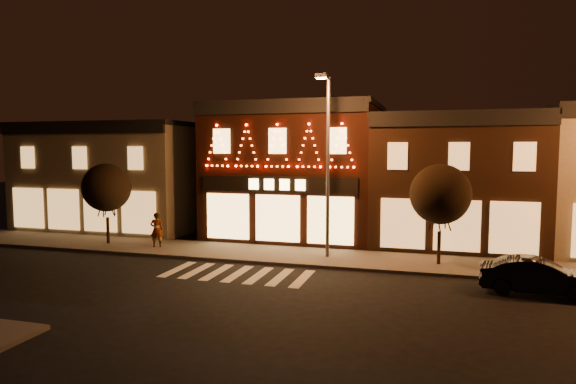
% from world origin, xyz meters
% --- Properties ---
extents(ground, '(120.00, 120.00, 0.00)m').
position_xyz_m(ground, '(0.00, 0.00, 0.00)').
color(ground, black).
rests_on(ground, ground).
extents(sidewalk_far, '(44.00, 4.00, 0.15)m').
position_xyz_m(sidewalk_far, '(2.00, 8.00, 0.07)').
color(sidewalk_far, '#47423D').
rests_on(sidewalk_far, ground).
extents(building_left, '(12.20, 8.28, 7.30)m').
position_xyz_m(building_left, '(-13.00, 13.99, 3.66)').
color(building_left, '#6E634E').
rests_on(building_left, ground).
extents(building_pulp, '(10.20, 8.34, 8.30)m').
position_xyz_m(building_pulp, '(0.00, 13.98, 4.16)').
color(building_pulp, black).
rests_on(building_pulp, ground).
extents(building_right_a, '(9.20, 8.28, 7.50)m').
position_xyz_m(building_right_a, '(9.50, 13.99, 3.76)').
color(building_right_a, '#361F12').
rests_on(building_right_a, ground).
extents(streetlamp_mid, '(0.56, 2.03, 8.92)m').
position_xyz_m(streetlamp_mid, '(3.25, 7.73, 5.39)').
color(streetlamp_mid, '#59595E').
rests_on(streetlamp_mid, sidewalk_far).
extents(tree_left, '(2.74, 2.74, 4.58)m').
position_xyz_m(tree_left, '(-9.58, 7.90, 3.36)').
color(tree_left, black).
rests_on(tree_left, sidewalk_far).
extents(tree_right, '(2.83, 2.83, 4.72)m').
position_xyz_m(tree_right, '(8.64, 7.91, 3.46)').
color(tree_right, black).
rests_on(tree_right, sidewalk_far).
extents(dark_sedan, '(4.35, 1.86, 1.39)m').
position_xyz_m(dark_sedan, '(12.27, 4.37, 0.70)').
color(dark_sedan, black).
rests_on(dark_sedan, ground).
extents(pedestrian, '(0.82, 0.68, 1.92)m').
position_xyz_m(pedestrian, '(-6.33, 7.76, 1.11)').
color(pedestrian, gray).
rests_on(pedestrian, sidewalk_far).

